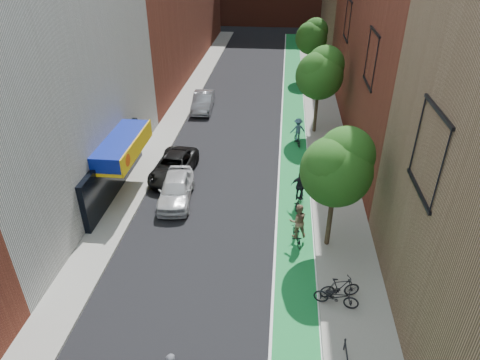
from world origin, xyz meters
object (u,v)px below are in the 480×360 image
(parked_car_black, at_px, (174,166))
(cyclist_lane_mid, at_px, (300,193))
(parked_car_silver, at_px, (203,101))
(cyclist_lane_near, at_px, (297,226))
(parked_car_white, at_px, (176,189))
(cyclist_lane_far, at_px, (298,133))

(parked_car_black, relative_size, cyclist_lane_mid, 2.31)
(parked_car_black, distance_m, parked_car_silver, 11.79)
(cyclist_lane_near, bearing_deg, parked_car_silver, -78.97)
(parked_car_white, height_order, cyclist_lane_mid, cyclist_lane_mid)
(parked_car_silver, relative_size, cyclist_lane_mid, 2.15)
(parked_car_silver, distance_m, cyclist_lane_mid, 16.59)
(parked_car_white, relative_size, parked_car_black, 0.92)
(parked_car_white, height_order, parked_car_silver, parked_car_white)
(cyclist_lane_near, bearing_deg, cyclist_lane_mid, -106.41)
(cyclist_lane_mid, bearing_deg, parked_car_white, 14.93)
(cyclist_lane_mid, bearing_deg, cyclist_lane_far, -76.54)
(cyclist_lane_near, bearing_deg, parked_car_black, -50.78)
(parked_car_white, distance_m, parked_car_silver, 14.64)
(parked_car_silver, xyz_separation_m, cyclist_lane_near, (8.05, -17.83, 0.24))
(parked_car_white, bearing_deg, cyclist_lane_near, -30.02)
(parked_car_silver, xyz_separation_m, cyclist_lane_mid, (8.24, -14.41, 0.05))
(parked_car_black, bearing_deg, cyclist_lane_near, -34.23)
(parked_car_black, height_order, cyclist_lane_far, cyclist_lane_far)
(parked_car_white, xyz_separation_m, cyclist_lane_mid, (7.25, 0.20, 0.04))
(cyclist_lane_far, bearing_deg, cyclist_lane_near, 74.43)
(parked_car_black, height_order, parked_car_silver, parked_car_silver)
(parked_car_silver, height_order, cyclist_lane_near, cyclist_lane_near)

